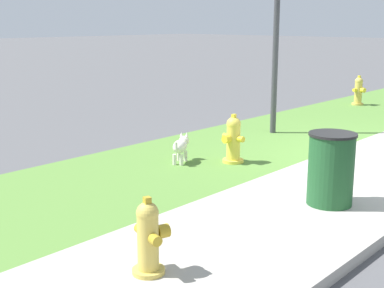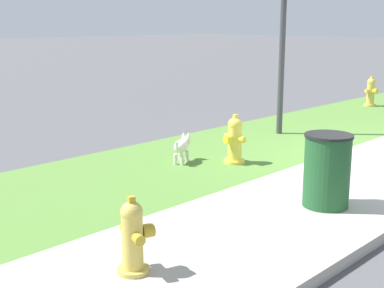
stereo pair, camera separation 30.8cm
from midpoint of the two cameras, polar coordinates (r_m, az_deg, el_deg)
grass_verge at (r=9.89m, az=6.92°, el=0.64°), size 18.00×2.79×0.01m
fire_hydrant_far_end at (r=14.28m, az=16.75°, el=5.44°), size 0.38×0.35×0.75m
fire_hydrant_near_corner at (r=8.07m, az=3.33°, el=0.47°), size 0.37×0.39×0.75m
fire_hydrant_at_driveway at (r=4.57m, az=-6.61°, el=-9.92°), size 0.34×0.37×0.69m
small_white_dog at (r=8.08m, az=-2.30°, el=-0.23°), size 0.50×0.36×0.43m
trash_bin at (r=6.34m, az=13.25°, el=-2.65°), size 0.55×0.55×0.86m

